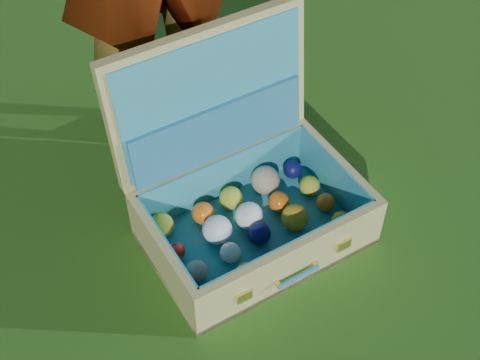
% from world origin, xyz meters
% --- Properties ---
extents(ground, '(60.00, 60.00, 0.00)m').
position_xyz_m(ground, '(0.00, 0.00, 0.00)').
color(ground, '#215114').
rests_on(ground, ground).
extents(suitcase, '(0.61, 0.51, 0.58)m').
position_xyz_m(suitcase, '(0.11, 0.23, 0.16)').
color(suitcase, tan).
rests_on(suitcase, ground).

